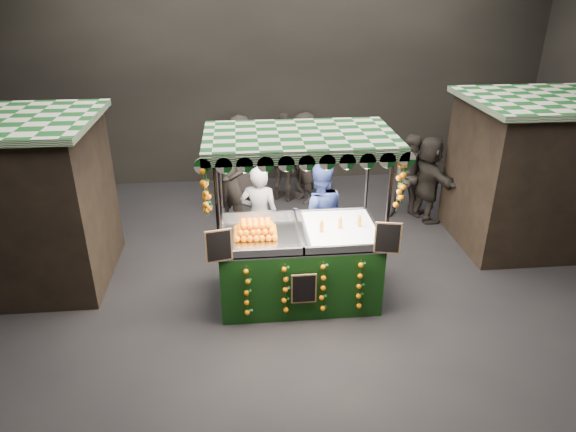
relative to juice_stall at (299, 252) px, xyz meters
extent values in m
plane|color=black|center=(0.06, -0.02, -0.79)|extent=(12.00, 12.00, 0.00)
cube|color=black|center=(0.06, 4.98, 1.71)|extent=(12.00, 0.10, 5.00)
cube|color=black|center=(-4.34, 0.98, 0.46)|extent=(2.80, 2.00, 2.50)
cube|color=black|center=(4.46, 1.48, 0.46)|extent=(2.80, 2.00, 2.50)
cube|color=#104917|center=(4.46, 1.48, 1.76)|extent=(3.00, 2.20, 0.10)
cube|color=black|center=(-0.01, 0.04, -0.28)|extent=(2.25, 1.23, 1.02)
cube|color=#ADAFB4|center=(-0.01, 0.04, 0.26)|extent=(2.25, 1.23, 0.04)
cylinder|color=black|center=(-1.10, -0.54, 0.44)|extent=(0.05, 0.05, 2.46)
cylinder|color=black|center=(1.09, -0.54, 0.44)|extent=(0.05, 0.05, 2.46)
cylinder|color=black|center=(-1.10, 0.62, 0.44)|extent=(0.05, 0.05, 2.46)
cylinder|color=black|center=(1.09, 0.62, 0.44)|extent=(0.05, 0.05, 2.46)
cube|color=#104917|center=(-0.01, 0.04, 1.71)|extent=(2.51, 1.48, 0.08)
cube|color=silver|center=(0.60, 0.04, 0.32)|extent=(1.00, 1.10, 0.08)
cube|color=black|center=(-1.11, -0.60, 0.49)|extent=(0.35, 0.10, 0.45)
cube|color=black|center=(1.10, -0.60, 0.49)|extent=(0.35, 0.10, 0.45)
cube|color=black|center=(-0.01, -0.61, -0.23)|extent=(0.35, 0.03, 0.45)
imported|color=slate|center=(-0.53, 1.09, 0.07)|extent=(0.70, 0.52, 1.72)
imported|color=navy|center=(0.43, 1.00, 0.10)|extent=(0.87, 0.68, 1.77)
imported|color=#2C2624|center=(-3.82, 2.49, 0.17)|extent=(0.84, 0.75, 1.92)
imported|color=#2C2824|center=(2.50, 2.61, 0.05)|extent=(0.92, 0.78, 1.68)
imported|color=#2B2723|center=(0.12, 3.73, 0.15)|extent=(1.17, 0.98, 1.88)
imported|color=black|center=(0.59, 4.18, 0.09)|extent=(1.21, 1.30, 1.76)
imported|color=#2C2724|center=(-0.78, 3.91, 0.12)|extent=(0.96, 0.70, 1.81)
imported|color=#272420|center=(2.80, 2.49, 0.05)|extent=(0.91, 1.64, 1.68)
imported|color=black|center=(0.55, 3.59, 0.03)|extent=(0.60, 0.70, 1.63)
imported|color=#2B2623|center=(-0.99, 2.55, 0.12)|extent=(0.79, 0.76, 1.81)
camera|label=1|loc=(-0.79, -6.44, 3.66)|focal=32.12mm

